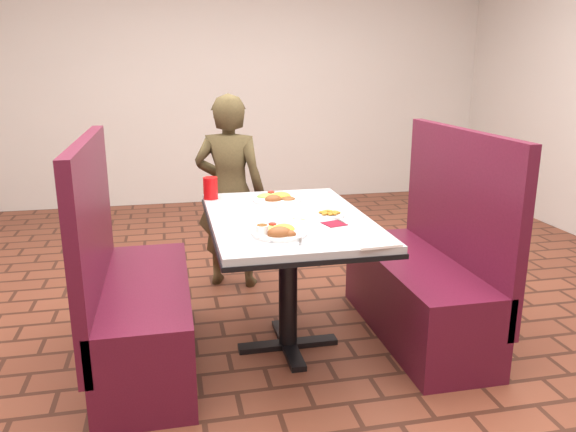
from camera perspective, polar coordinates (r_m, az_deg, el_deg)
The scene contains 14 objects.
dining_table at distance 2.93m, azimuth 0.00°, elevation -1.81°, with size 0.81×1.21×0.75m.
booth_bench_left at distance 2.99m, azimuth -15.29°, elevation -8.65°, with size 0.47×1.20×1.17m.
booth_bench_right at distance 3.29m, azimuth 13.80°, elevation -6.31°, with size 0.47×1.20×1.17m.
diner_person at distance 3.86m, azimuth -5.89°, elevation 2.42°, with size 0.48×0.32×1.33m, color brown.
near_dinner_plate at distance 2.58m, azimuth -1.00°, elevation -1.34°, with size 0.26×0.26×0.08m.
far_dinner_plate at distance 3.23m, azimuth -1.15°, elevation 2.01°, with size 0.28×0.28×0.07m.
plantain_plate at distance 2.91m, azimuth 4.20°, elevation 0.21°, with size 0.16×0.16×0.02m.
maroon_napkin at distance 2.77m, azimuth 4.72°, elevation -0.79°, with size 0.10×0.10×0.00m, color maroon.
spoon_utensil at distance 2.83m, azimuth 5.10°, elevation -0.37°, with size 0.01×0.13×0.00m, color silver.
red_tumbler at distance 3.30m, azimuth -7.88°, elevation 2.83°, with size 0.08×0.08×0.13m, color red.
paper_napkin at distance 2.49m, azimuth 8.84°, elevation -2.68°, with size 0.19×0.15×0.01m, color white.
knife_utensil at distance 2.52m, azimuth 1.28°, elevation -2.13°, with size 0.01×0.18×0.00m, color silver.
fork_utensil at distance 2.52m, azimuth -1.20°, elevation -2.17°, with size 0.01×0.14×0.00m, color silver.
lettuce_shreds at distance 2.97m, azimuth 0.51°, elevation 0.36°, with size 0.28×0.32×0.00m, color #9DCD52, non-canonical shape.
Camera 1 is at (-0.59, -2.74, 1.51)m, focal length 35.00 mm.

